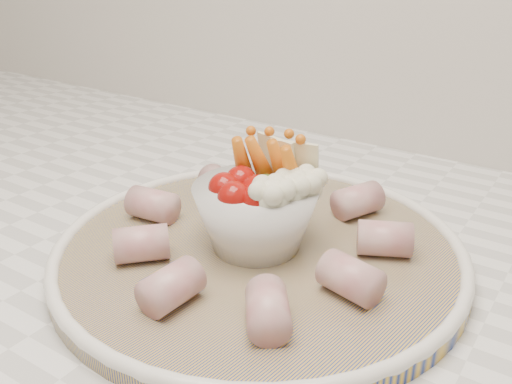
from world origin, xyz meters
The scene contains 3 objects.
serving_platter centered at (0.09, 1.40, 0.93)m, with size 0.42×0.42×0.02m.
veggie_bowl centered at (0.08, 1.40, 0.97)m, with size 0.11×0.11×0.10m.
cured_meat_rolls centered at (0.09, 1.40, 0.95)m, with size 0.27×0.27×0.03m.
Camera 1 is at (0.33, 1.02, 1.20)m, focal length 40.00 mm.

